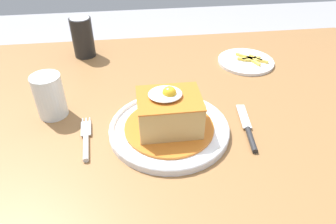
% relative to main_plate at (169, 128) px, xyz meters
% --- Properties ---
extents(dining_table, '(1.47, 0.86, 0.76)m').
position_rel_main_plate_xyz_m(dining_table, '(-0.02, 0.10, -0.11)').
color(dining_table, olive).
rests_on(dining_table, ground_plane).
extents(main_plate, '(0.27, 0.27, 0.02)m').
position_rel_main_plate_xyz_m(main_plate, '(0.00, 0.00, 0.00)').
color(main_plate, white).
rests_on(main_plate, dining_table).
extents(sandwich_meal, '(0.20, 0.20, 0.11)m').
position_rel_main_plate_xyz_m(sandwich_meal, '(-0.00, 0.00, 0.04)').
color(sandwich_meal, '#C66B23').
rests_on(sandwich_meal, main_plate).
extents(fork, '(0.03, 0.14, 0.01)m').
position_rel_main_plate_xyz_m(fork, '(-0.18, -0.02, -0.00)').
color(fork, silver).
rests_on(fork, dining_table).
extents(knife, '(0.04, 0.17, 0.01)m').
position_rel_main_plate_xyz_m(knife, '(0.17, -0.03, -0.00)').
color(knife, '#262628').
rests_on(knife, dining_table).
extents(soda_can, '(0.07, 0.07, 0.12)m').
position_rel_main_plate_xyz_m(soda_can, '(-0.22, 0.41, 0.05)').
color(soda_can, black).
rests_on(soda_can, dining_table).
extents(drinking_glass, '(0.07, 0.07, 0.10)m').
position_rel_main_plate_xyz_m(drinking_glass, '(-0.27, 0.10, 0.04)').
color(drinking_glass, silver).
rests_on(drinking_glass, dining_table).
extents(side_plate_fries, '(0.17, 0.17, 0.02)m').
position_rel_main_plate_xyz_m(side_plate_fries, '(0.28, 0.30, -0.00)').
color(side_plate_fries, white).
rests_on(side_plate_fries, dining_table).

